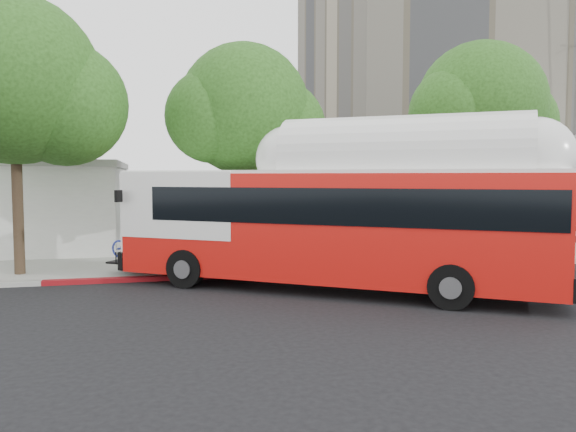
% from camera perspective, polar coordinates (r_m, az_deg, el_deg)
% --- Properties ---
extents(ground, '(120.00, 120.00, 0.00)m').
position_cam_1_polar(ground, '(16.48, 2.34, -8.36)').
color(ground, black).
rests_on(ground, ground).
extents(sidewalk, '(60.00, 5.00, 0.15)m').
position_cam_1_polar(sidewalk, '(22.69, -2.09, -4.75)').
color(sidewalk, gray).
rests_on(sidewalk, ground).
extents(curb_strip, '(60.00, 0.30, 0.15)m').
position_cam_1_polar(curb_strip, '(20.18, -0.65, -5.85)').
color(curb_strip, gray).
rests_on(curb_strip, ground).
extents(red_curb_segment, '(10.00, 0.32, 0.16)m').
position_cam_1_polar(red_curb_segment, '(19.75, -9.22, -6.10)').
color(red_curb_segment, maroon).
rests_on(red_curb_segment, ground).
extents(street_tree_left, '(6.67, 5.80, 9.74)m').
position_cam_1_polar(street_tree_left, '(21.69, -24.81, 11.79)').
color(street_tree_left, '#2D2116').
rests_on(street_tree_left, ground).
extents(street_tree_mid, '(5.75, 5.00, 8.62)m').
position_cam_1_polar(street_tree_mid, '(22.01, -3.45, 10.20)').
color(street_tree_mid, '#2D2116').
rests_on(street_tree_mid, ground).
extents(street_tree_right, '(6.21, 5.40, 9.18)m').
position_cam_1_polar(street_tree_right, '(25.57, 19.74, 9.89)').
color(street_tree_right, '#2D2116').
rests_on(street_tree_right, ground).
extents(apartment_tower, '(18.00, 18.00, 37.00)m').
position_cam_1_polar(apartment_tower, '(50.89, 14.22, 19.95)').
color(apartment_tower, gray).
rests_on(apartment_tower, ground).
extents(transit_bus, '(13.31, 10.22, 4.27)m').
position_cam_1_polar(transit_bus, '(17.43, 4.54, -1.05)').
color(transit_bus, red).
rests_on(transit_bus, ground).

